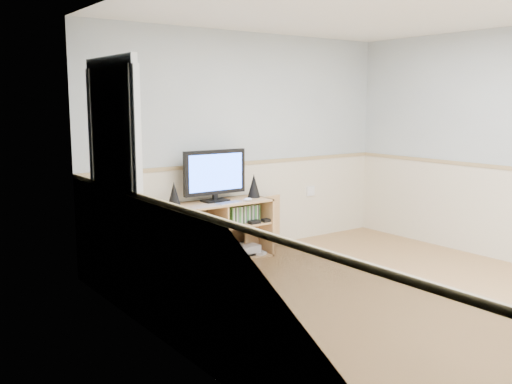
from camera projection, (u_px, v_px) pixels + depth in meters
room at (382, 162)px, 4.84m from camera, size 4.04×4.54×2.54m
media_cabinet at (215, 230)px, 6.24m from camera, size 1.88×0.45×0.65m
monitor at (215, 174)px, 6.14m from camera, size 0.75×0.18×0.56m
speaker_left at (174, 194)px, 5.84m from camera, size 0.14×0.14×0.26m
speaker_right at (254, 186)px, 6.43m from camera, size 0.14×0.14×0.27m
keyboard at (229, 203)px, 6.06m from camera, size 0.31×0.16×0.01m
mouse at (248, 199)px, 6.21m from camera, size 0.11×0.10×0.04m
av_components at (192, 245)px, 6.02m from camera, size 0.53×0.34×0.47m
game_consoles at (242, 250)px, 6.40m from camera, size 0.45×0.30×0.11m
game_cases at (243, 214)px, 6.34m from camera, size 0.38×0.14×0.19m
wall_outlet at (310, 191)px, 7.23m from camera, size 0.12×0.03×0.12m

